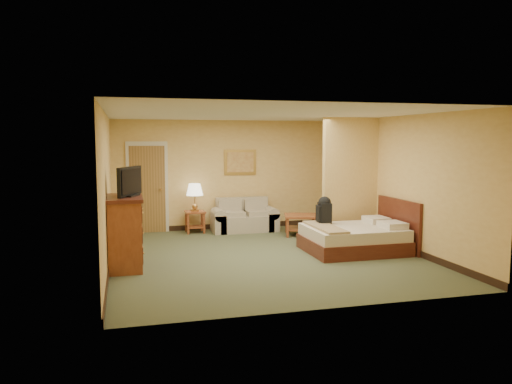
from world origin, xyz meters
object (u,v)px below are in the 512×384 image
object	(u,v)px
coffee_table	(301,221)
bed	(357,238)
loveseat	(244,220)
dresser	(125,232)

from	to	relation	value
coffee_table	bed	world-z (taller)	bed
coffee_table	bed	xyz separation A→B (m)	(0.48, -1.83, -0.06)
coffee_table	bed	size ratio (longest dim) A/B	0.47
loveseat	bed	bearing A→B (deg)	-59.32
coffee_table	dresser	size ratio (longest dim) A/B	0.74
coffee_table	dresser	bearing A→B (deg)	-152.77
dresser	bed	distance (m)	4.32
loveseat	coffee_table	world-z (taller)	loveseat
coffee_table	dresser	distance (m)	4.31
coffee_table	dresser	world-z (taller)	dresser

